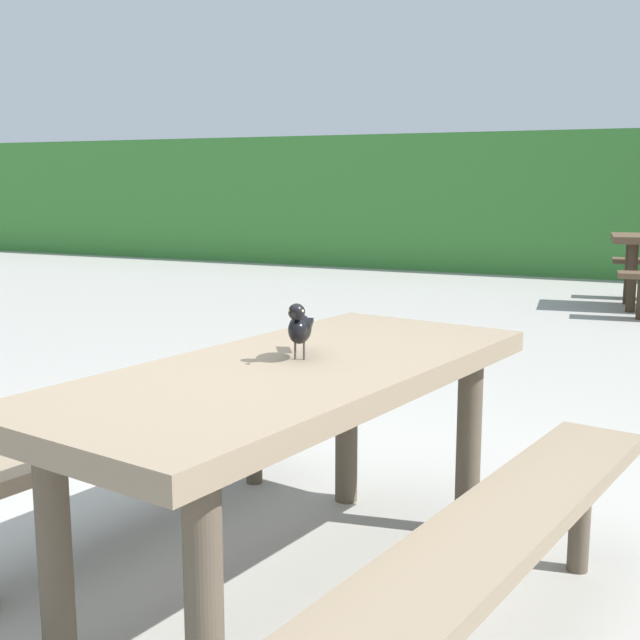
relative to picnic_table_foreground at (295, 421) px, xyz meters
name	(u,v)px	position (x,y,z in m)	size (l,w,h in m)	color
ground_plane	(237,590)	(-0.16, -0.09, -0.56)	(60.00, 60.00, 0.00)	#A3A099
hedge_wall	(596,203)	(-0.16, 9.73, 0.40)	(28.00, 1.68, 1.91)	#387A33
picnic_table_foreground	(295,421)	(0.00, 0.00, 0.00)	(1.96, 1.99, 0.74)	#84725B
bird_grackle	(299,327)	(-0.01, 0.05, 0.29)	(0.12, 0.28, 0.18)	black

